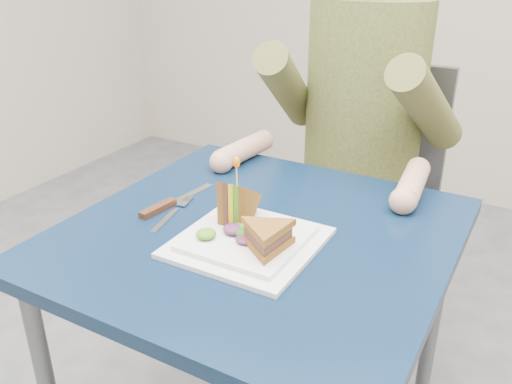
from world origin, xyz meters
The scene contains 12 objects.
table centered at (0.00, 0.00, 0.65)m, with size 0.75×0.75×0.73m.
chair centered at (0.00, 0.71, 0.54)m, with size 0.42×0.40×0.93m.
diner centered at (0.00, 0.60, 0.91)m, with size 0.54×0.59×0.74m.
plate centered at (0.01, -0.06, 0.74)m, with size 0.26×0.26×0.02m.
sandwich_flat centered at (0.07, -0.09, 0.78)m, with size 0.17×0.17×0.05m.
sandwich_upright centered at (-0.04, -0.02, 0.78)m, with size 0.09×0.14×0.14m.
fork centered at (-0.19, -0.04, 0.73)m, with size 0.05×0.18×0.01m.
knife centered at (-0.23, -0.01, 0.74)m, with size 0.04×0.22×0.02m.
toothpick centered at (-0.04, -0.02, 0.85)m, with size 0.00×0.00×0.06m, color tan.
toothpick_frill centered at (-0.04, -0.02, 0.88)m, with size 0.01×0.01×0.02m, color orange.
lettuce_spill centered at (0.02, -0.05, 0.76)m, with size 0.15×0.13×0.02m, color #337A14, non-canonical shape.
onion_ring centered at (0.03, -0.06, 0.77)m, with size 0.04×0.04×0.01m, color #9E4C7A.
Camera 1 is at (0.47, -0.84, 1.26)m, focal length 38.00 mm.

